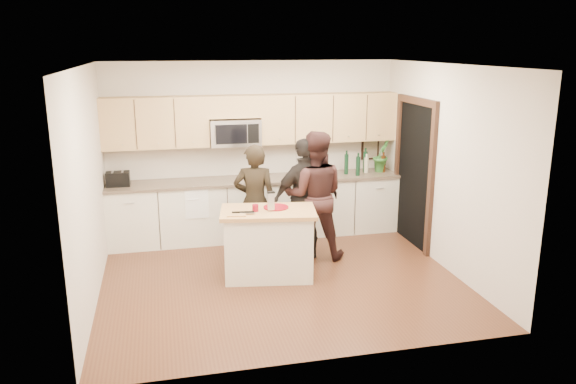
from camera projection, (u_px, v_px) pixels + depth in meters
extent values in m
plane|color=#512D1C|center=(280.00, 278.00, 7.28)|extent=(4.50, 4.50, 0.00)
cube|color=beige|center=(253.00, 149.00, 8.82)|extent=(4.50, 0.02, 2.70)
cube|color=beige|center=(327.00, 226.00, 5.05)|extent=(4.50, 0.02, 2.70)
cube|color=beige|center=(89.00, 187.00, 6.44)|extent=(0.02, 4.00, 2.70)
cube|color=beige|center=(446.00, 168.00, 7.42)|extent=(0.02, 4.00, 2.70)
cube|color=white|center=(280.00, 65.00, 6.59)|extent=(4.50, 4.00, 0.02)
cube|color=silver|center=(257.00, 209.00, 8.76)|extent=(4.50, 0.62, 0.90)
cube|color=brown|center=(257.00, 180.00, 8.63)|extent=(4.50, 0.66, 0.04)
cube|color=tan|center=(155.00, 123.00, 8.22)|extent=(1.55, 0.33, 0.75)
cube|color=tan|center=(328.00, 118.00, 8.79)|extent=(2.17, 0.33, 0.75)
cube|color=tan|center=(234.00, 106.00, 8.42)|extent=(0.78, 0.33, 0.33)
cube|color=silver|center=(235.00, 132.00, 8.49)|extent=(0.76, 0.40, 0.40)
cube|color=black|center=(231.00, 134.00, 8.28)|extent=(0.47, 0.01, 0.29)
cube|color=black|center=(253.00, 134.00, 8.35)|extent=(0.17, 0.01, 0.29)
cube|color=black|center=(414.00, 175.00, 8.34)|extent=(0.02, 1.05, 2.10)
cube|color=black|center=(431.00, 184.00, 7.80)|extent=(0.06, 0.10, 2.10)
cube|color=black|center=(397.00, 167.00, 8.88)|extent=(0.06, 0.10, 2.10)
cube|color=black|center=(417.00, 101.00, 8.06)|extent=(0.06, 1.25, 0.10)
cube|color=black|center=(370.00, 148.00, 9.24)|extent=(0.30, 0.03, 0.38)
cube|color=tan|center=(370.00, 148.00, 9.23)|extent=(0.24, 0.00, 0.32)
cube|color=white|center=(197.00, 202.00, 8.19)|extent=(0.34, 0.01, 0.48)
cube|color=white|center=(195.00, 182.00, 8.41)|extent=(0.34, 0.60, 0.01)
cube|color=silver|center=(268.00, 245.00, 7.23)|extent=(1.19, 0.81, 0.85)
cube|color=#BA834D|center=(268.00, 212.00, 7.12)|extent=(1.30, 0.88, 0.05)
cylinder|color=maroon|center=(276.00, 207.00, 7.21)|extent=(0.32, 0.32, 0.02)
cube|color=silver|center=(271.00, 201.00, 7.04)|extent=(0.08, 0.06, 0.22)
cube|color=black|center=(271.00, 192.00, 7.01)|extent=(0.10, 0.06, 0.02)
cylinder|color=maroon|center=(255.00, 208.00, 7.05)|extent=(0.08, 0.08, 0.09)
cube|color=#BA834D|center=(237.00, 214.00, 6.92)|extent=(0.26, 0.24, 0.02)
cube|color=black|center=(243.00, 212.00, 6.95)|extent=(0.28, 0.08, 0.02)
cube|color=silver|center=(247.00, 213.00, 6.92)|extent=(0.19, 0.05, 0.01)
cube|color=black|center=(118.00, 179.00, 8.14)|extent=(0.33, 0.21, 0.21)
cube|color=silver|center=(112.00, 172.00, 8.10)|extent=(0.03, 0.15, 0.00)
cube|color=silver|center=(122.00, 172.00, 8.13)|extent=(0.03, 0.15, 0.00)
cylinder|color=black|center=(346.00, 162.00, 8.87)|extent=(0.07, 0.07, 0.38)
cylinder|color=#C1BD98|center=(366.00, 163.00, 8.97)|extent=(0.07, 0.07, 0.31)
cylinder|color=black|center=(365.00, 160.00, 8.99)|extent=(0.07, 0.07, 0.40)
cylinder|color=#3B1D0A|center=(383.00, 162.00, 9.01)|extent=(0.08, 0.08, 0.33)
cylinder|color=black|center=(358.00, 164.00, 8.77)|extent=(0.07, 0.07, 0.36)
imported|color=#35762F|center=(381.00, 155.00, 9.03)|extent=(0.38, 0.37, 0.53)
imported|color=black|center=(255.00, 202.00, 7.81)|extent=(0.66, 0.51, 1.63)
imported|color=black|center=(314.00, 195.00, 7.80)|extent=(1.02, 0.89, 1.80)
imported|color=black|center=(305.00, 199.00, 7.78)|extent=(1.07, 0.63, 1.71)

